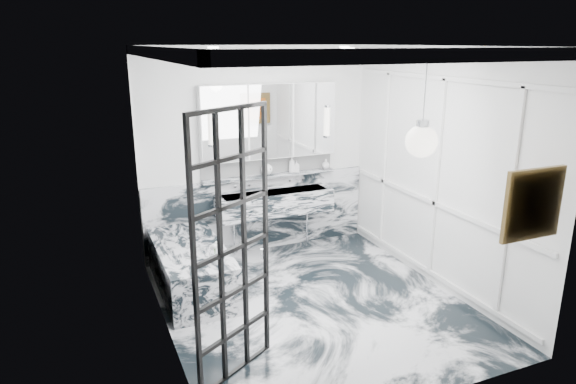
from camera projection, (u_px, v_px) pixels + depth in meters
name	position (u px, v px, depth m)	size (l,w,h in m)	color
floor	(313.00, 304.00, 5.77)	(3.60, 3.60, 0.00)	silver
ceiling	(317.00, 46.00, 4.98)	(3.60, 3.60, 0.00)	white
wall_back	(257.00, 152.00, 6.97)	(3.60, 3.60, 0.00)	white
wall_front	(422.00, 245.00, 3.79)	(3.60, 3.60, 0.00)	white
wall_left	(161.00, 202.00, 4.78)	(3.60, 3.60, 0.00)	white
wall_right	(439.00, 170.00, 5.98)	(3.60, 3.60, 0.00)	white
marble_clad_back	(259.00, 213.00, 7.19)	(3.18, 0.05, 1.05)	silver
marble_clad_left	(163.00, 208.00, 4.80)	(0.02, 3.56, 2.68)	silver
panel_molding	(437.00, 179.00, 6.00)	(0.03, 3.40, 2.30)	white
soap_bottle_a	(292.00, 164.00, 7.12)	(0.09, 0.09, 0.23)	#8C5919
soap_bottle_b	(296.00, 166.00, 7.16)	(0.07, 0.08, 0.16)	#4C4C51
soap_bottle_c	(326.00, 164.00, 7.33)	(0.11, 0.11, 0.14)	silver
face_pot	(267.00, 169.00, 6.99)	(0.16, 0.16, 0.16)	white
amber_bottle	(292.00, 169.00, 7.14)	(0.04, 0.04, 0.10)	#8C5919
flower_vase	(217.00, 259.00, 5.49)	(0.09, 0.09, 0.12)	silver
crittall_door	(233.00, 250.00, 4.28)	(0.88, 0.04, 2.34)	black
artwork	(533.00, 204.00, 4.20)	(0.51, 0.05, 0.51)	#BA4913
pendant_light	(421.00, 141.00, 4.04)	(0.26, 0.26, 0.26)	white
trough_sink	(275.00, 203.00, 7.00)	(1.60, 0.45, 0.30)	silver
ledge	(270.00, 176.00, 7.05)	(1.90, 0.14, 0.04)	silver
subway_tile	(268.00, 165.00, 7.06)	(1.90, 0.03, 0.23)	white
mirror_cabinet	(269.00, 121.00, 6.84)	(1.90, 0.16, 1.00)	white
sconce_left	(211.00, 129.00, 6.46)	(0.07, 0.07, 0.40)	white
sconce_right	(327.00, 122.00, 7.07)	(0.07, 0.07, 0.40)	white
bathtub	(191.00, 268.00, 6.05)	(0.75, 1.65, 0.55)	silver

